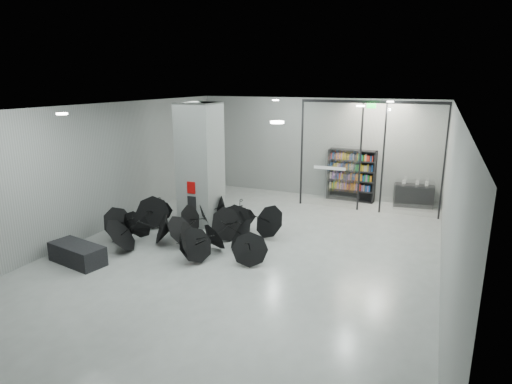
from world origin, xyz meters
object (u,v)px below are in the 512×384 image
at_px(bookshelf, 351,175).
at_px(umbrella_cluster, 194,230).
at_px(column, 200,164).
at_px(shop_counter, 413,195).
at_px(bench, 77,254).

relative_size(bookshelf, umbrella_cluster, 0.36).
bearing_deg(column, umbrella_cluster, -68.16).
distance_m(bookshelf, shop_counter, 2.45).
relative_size(column, bench, 2.50).
xyz_separation_m(bookshelf, shop_counter, (2.38, 0.05, -0.60)).
bearing_deg(umbrella_cluster, bench, -126.64).
height_order(column, bench, column).
xyz_separation_m(bench, bookshelf, (5.43, 8.98, 0.77)).
bearing_deg(umbrella_cluster, shop_counter, 47.56).
xyz_separation_m(column, bench, (-1.33, -4.23, -1.74)).
bearing_deg(shop_counter, column, -150.70).
distance_m(shop_counter, umbrella_cluster, 8.65).
xyz_separation_m(shop_counter, umbrella_cluster, (-5.83, -6.38, -0.11)).
distance_m(bookshelf, umbrella_cluster, 7.25).
relative_size(column, umbrella_cluster, 0.71).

